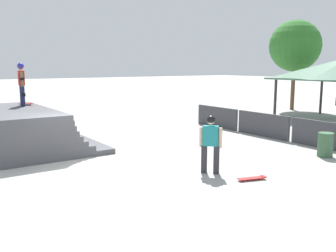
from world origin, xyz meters
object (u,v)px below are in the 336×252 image
skateboard_on_deck (26,103)px  skateboard_on_ground (253,178)px  skater_on_deck (22,81)px  bystander_walking (211,140)px  trash_bin (325,145)px  tree_far_back (295,46)px

skateboard_on_deck → skateboard_on_ground: bearing=7.4°
skater_on_deck → skateboard_on_ground: (8.98, 3.95, -2.47)m
bystander_walking → skater_on_deck: bearing=-16.8°
trash_bin → tree_far_back: bearing=132.0°
skater_on_deck → bystander_walking: size_ratio=1.01×
skater_on_deck → skateboard_on_ground: skater_on_deck is taller
skater_on_deck → tree_far_back: (-1.21, 18.86, 1.98)m
tree_far_back → trash_bin: 15.08m
skateboard_on_ground → tree_far_back: tree_far_back is taller
skateboard_on_deck → tree_far_back: bearing=78.1°
skater_on_deck → skateboard_on_deck: skater_on_deck is taller
bystander_walking → skateboard_on_ground: size_ratio=2.02×
skateboard_on_ground → skater_on_deck: bearing=130.4°
tree_far_back → trash_bin: bearing=-48.0°
skateboard_on_ground → tree_far_back: 18.60m
skateboard_on_ground → tree_far_back: bearing=51.0°
skateboard_on_ground → skateboard_on_deck: bearing=128.6°
bystander_walking → trash_bin: (0.72, 4.65, -0.59)m
trash_bin → skateboard_on_deck: bearing=-138.3°
tree_far_back → skateboard_on_deck: bearing=-87.3°
bystander_walking → tree_far_back: bearing=-100.3°
skater_on_deck → skateboard_on_ground: size_ratio=2.04×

